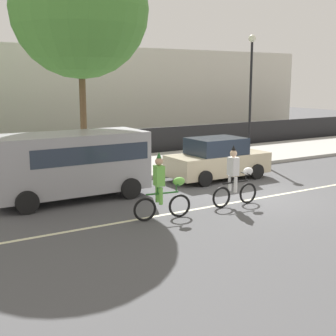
{
  "coord_description": "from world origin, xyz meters",
  "views": [
    {
      "loc": [
        -10.47,
        -11.72,
        3.88
      ],
      "look_at": [
        -2.48,
        1.2,
        1.0
      ],
      "focal_mm": 50.0,
      "sensor_mm": 36.0,
      "label": 1
    }
  ],
  "objects_px": {
    "parade_cyclist_zebra": "(236,179)",
    "pedestrian_onlooker": "(57,155)",
    "street_lamp_post": "(251,77)",
    "parked_car_beige": "(218,159)",
    "parked_van_grey": "(72,161)",
    "parade_cyclist_lime": "(163,190)"
  },
  "relations": [
    {
      "from": "parked_car_beige",
      "to": "parked_van_grey",
      "type": "bearing_deg",
      "value": -179.76
    },
    {
      "from": "pedestrian_onlooker",
      "to": "parade_cyclist_zebra",
      "type": "bearing_deg",
      "value": -61.05
    },
    {
      "from": "parked_car_beige",
      "to": "street_lamp_post",
      "type": "distance_m",
      "value": 6.37
    },
    {
      "from": "parked_car_beige",
      "to": "street_lamp_post",
      "type": "bearing_deg",
      "value": 35.77
    },
    {
      "from": "pedestrian_onlooker",
      "to": "parade_cyclist_lime",
      "type": "bearing_deg",
      "value": -82.19
    },
    {
      "from": "parked_car_beige",
      "to": "pedestrian_onlooker",
      "type": "height_order",
      "value": "pedestrian_onlooker"
    },
    {
      "from": "parked_car_beige",
      "to": "street_lamp_post",
      "type": "relative_size",
      "value": 0.7
    },
    {
      "from": "parade_cyclist_zebra",
      "to": "street_lamp_post",
      "type": "bearing_deg",
      "value": 46.13
    },
    {
      "from": "street_lamp_post",
      "to": "parked_van_grey",
      "type": "bearing_deg",
      "value": -162.81
    },
    {
      "from": "parked_van_grey",
      "to": "parade_cyclist_lime",
      "type": "bearing_deg",
      "value": -69.08
    },
    {
      "from": "parade_cyclist_lime",
      "to": "parade_cyclist_zebra",
      "type": "bearing_deg",
      "value": 0.83
    },
    {
      "from": "parade_cyclist_zebra",
      "to": "street_lamp_post",
      "type": "height_order",
      "value": "street_lamp_post"
    },
    {
      "from": "parade_cyclist_lime",
      "to": "street_lamp_post",
      "type": "distance_m",
      "value": 11.8
    },
    {
      "from": "parked_car_beige",
      "to": "pedestrian_onlooker",
      "type": "distance_m",
      "value": 6.26
    },
    {
      "from": "parade_cyclist_zebra",
      "to": "pedestrian_onlooker",
      "type": "height_order",
      "value": "parade_cyclist_zebra"
    },
    {
      "from": "parade_cyclist_lime",
      "to": "street_lamp_post",
      "type": "relative_size",
      "value": 0.33
    },
    {
      "from": "parade_cyclist_zebra",
      "to": "pedestrian_onlooker",
      "type": "relative_size",
      "value": 1.19
    },
    {
      "from": "parade_cyclist_lime",
      "to": "parked_van_grey",
      "type": "distance_m",
      "value": 3.8
    },
    {
      "from": "street_lamp_post",
      "to": "pedestrian_onlooker",
      "type": "height_order",
      "value": "street_lamp_post"
    },
    {
      "from": "street_lamp_post",
      "to": "pedestrian_onlooker",
      "type": "xyz_separation_m",
      "value": [
        -10.02,
        -0.33,
        -2.97
      ]
    },
    {
      "from": "parked_van_grey",
      "to": "parked_car_beige",
      "type": "bearing_deg",
      "value": 0.24
    },
    {
      "from": "parked_van_grey",
      "to": "parked_car_beige",
      "type": "height_order",
      "value": "parked_van_grey"
    }
  ]
}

